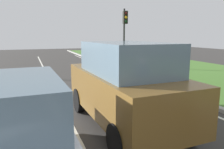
{
  "coord_description": "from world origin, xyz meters",
  "views": [
    {
      "loc": [
        -1.69,
        3.37,
        2.47
      ],
      "look_at": [
        0.8,
        9.92,
        1.2
      ],
      "focal_mm": 35.2,
      "sensor_mm": 36.0,
      "label": 1
    }
  ],
  "objects": [
    {
      "name": "grass_verge_right",
      "position": [
        8.5,
        14.0,
        0.03
      ],
      "size": [
        9.0,
        48.0,
        0.06
      ],
      "primitive_type": "cube",
      "color": "#47752D",
      "rests_on": "ground"
    },
    {
      "name": "curb_right",
      "position": [
        4.1,
        14.0,
        0.06
      ],
      "size": [
        0.24,
        48.0,
        0.12
      ],
      "primitive_type": "cube",
      "color": "#9E9B93",
      "rests_on": "ground"
    },
    {
      "name": "lane_line_center",
      "position": [
        -0.7,
        14.0,
        0.0
      ],
      "size": [
        0.12,
        32.0,
        0.01
      ],
      "primitive_type": "cube",
      "color": "silver",
      "rests_on": "ground"
    },
    {
      "name": "car_sedan_left_lane",
      "position": [
        -2.07,
        6.8,
        0.92
      ],
      "size": [
        1.93,
        4.34,
        1.86
      ],
      "rotation": [
        0.0,
        0.0,
        0.03
      ],
      "color": "silver",
      "rests_on": "ground"
    },
    {
      "name": "lane_line_right_edge",
      "position": [
        3.6,
        14.0,
        0.0
      ],
      "size": [
        0.12,
        32.0,
        0.01
      ],
      "primitive_type": "cube",
      "color": "silver",
      "rests_on": "ground"
    },
    {
      "name": "ground_plane",
      "position": [
        0.0,
        14.0,
        0.0
      ],
      "size": [
        60.0,
        60.0,
        0.0
      ],
      "primitive_type": "plane",
      "color": "#383533"
    },
    {
      "name": "traffic_light_near_right",
      "position": [
        4.95,
        18.24,
        2.97
      ],
      "size": [
        0.32,
        0.5,
        4.33
      ],
      "color": "#2D2D2D",
      "rests_on": "ground"
    },
    {
      "name": "car_suv_ahead",
      "position": [
        0.68,
        8.62,
        1.17
      ],
      "size": [
        2.1,
        4.56,
        2.28
      ],
      "rotation": [
        0.0,
        0.0,
        0.04
      ],
      "color": "brown",
      "rests_on": "ground"
    }
  ]
}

